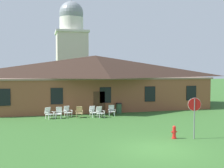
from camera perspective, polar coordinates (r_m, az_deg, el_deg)
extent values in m
plane|color=#336028|center=(15.21, 9.29, -12.99)|extent=(200.00, 200.00, 0.00)
cube|color=brown|center=(31.47, -3.39, -1.74)|extent=(22.73, 10.00, 3.20)
cube|color=#926D5E|center=(31.38, -3.40, 1.32)|extent=(23.18, 10.20, 0.16)
pyramid|color=black|center=(31.37, -3.40, 3.65)|extent=(23.64, 10.40, 2.40)
cube|color=black|center=(26.10, -21.24, -2.55)|extent=(1.10, 0.06, 1.50)
cube|color=black|center=(25.93, -11.21, -2.44)|extent=(1.10, 0.06, 1.50)
cube|color=black|center=(26.55, -1.36, -2.26)|extent=(1.10, 0.06, 1.50)
cube|color=black|center=(27.91, 7.79, -2.03)|extent=(1.10, 0.06, 1.50)
cube|color=black|center=(29.90, 15.90, -1.79)|extent=(1.10, 0.06, 1.50)
cube|color=#422819|center=(26.50, -2.63, -3.82)|extent=(1.10, 0.06, 2.10)
cube|color=beige|center=(46.01, -8.24, 3.96)|extent=(4.80, 4.80, 10.02)
cube|color=silver|center=(46.39, -8.28, 10.38)|extent=(5.18, 5.18, 0.36)
cylinder|color=silver|center=(46.58, -8.30, 11.94)|extent=(3.80, 3.80, 2.20)
sphere|color=gray|center=(46.89, -8.31, 14.09)|extent=(3.88, 3.88, 3.88)
cylinder|color=slate|center=(17.59, 16.48, -6.88)|extent=(0.07, 0.07, 2.40)
cylinder|color=white|center=(17.47, 16.51, -4.03)|extent=(0.79, 0.21, 0.81)
cylinder|color=#B71414|center=(17.45, 16.53, -4.04)|extent=(0.74, 0.20, 0.76)
cube|color=silver|center=(24.33, -11.90, -6.55)|extent=(0.07, 0.07, 0.36)
cube|color=silver|center=(24.08, -12.81, -6.66)|extent=(0.07, 0.07, 0.36)
cube|color=silver|center=(24.70, -12.47, -6.42)|extent=(0.07, 0.07, 0.36)
cube|color=silver|center=(24.45, -13.38, -6.52)|extent=(0.07, 0.07, 0.36)
cube|color=silver|center=(24.36, -12.64, -6.06)|extent=(0.73, 0.73, 0.05)
cube|color=silver|center=(24.57, -13.05, -5.28)|extent=(0.54, 0.43, 0.54)
cube|color=silver|center=(24.47, -12.05, -5.55)|extent=(0.30, 0.43, 0.03)
cube|color=silver|center=(24.35, -11.84, -5.85)|extent=(0.06, 0.06, 0.22)
cube|color=silver|center=(24.15, -13.20, -5.68)|extent=(0.30, 0.43, 0.03)
cube|color=silver|center=(24.04, -12.99, -5.98)|extent=(0.06, 0.06, 0.22)
cube|color=silver|center=(24.16, -10.44, -6.61)|extent=(0.06, 0.06, 0.36)
cube|color=silver|center=(24.24, -11.52, -6.59)|extent=(0.06, 0.06, 0.36)
cube|color=silver|center=(24.59, -10.27, -6.44)|extent=(0.06, 0.06, 0.36)
cube|color=silver|center=(24.67, -11.33, -6.42)|extent=(0.06, 0.06, 0.36)
cube|color=silver|center=(24.38, -10.89, -6.04)|extent=(0.64, 0.63, 0.05)
cube|color=silver|center=(24.64, -10.78, -5.24)|extent=(0.54, 0.30, 0.54)
cube|color=silver|center=(24.28, -10.23, -5.60)|extent=(0.16, 0.47, 0.03)
cube|color=silver|center=(24.14, -10.29, -5.91)|extent=(0.05, 0.05, 0.22)
cube|color=silver|center=(24.38, -11.58, -5.58)|extent=(0.16, 0.47, 0.03)
cube|color=silver|center=(24.24, -11.65, -5.89)|extent=(0.05, 0.05, 0.22)
cube|color=white|center=(24.92, -8.24, -6.29)|extent=(0.07, 0.07, 0.36)
cube|color=white|center=(24.70, -9.16, -6.39)|extent=(0.07, 0.07, 0.36)
cube|color=white|center=(25.30, -8.75, -6.16)|extent=(0.07, 0.07, 0.36)
cube|color=white|center=(25.08, -9.66, -6.25)|extent=(0.07, 0.07, 0.36)
cube|color=white|center=(24.97, -8.95, -5.81)|extent=(0.71, 0.70, 0.05)
cube|color=white|center=(25.19, -9.31, -5.04)|extent=(0.55, 0.39, 0.54)
cube|color=white|center=(25.07, -8.36, -5.32)|extent=(0.25, 0.45, 0.03)
cube|color=white|center=(24.94, -8.17, -5.61)|extent=(0.05, 0.05, 0.22)
cube|color=white|center=(24.78, -9.52, -5.42)|extent=(0.25, 0.45, 0.03)
cube|color=white|center=(24.66, -9.33, -5.72)|extent=(0.05, 0.05, 0.22)
cube|color=tan|center=(24.29, -6.18, -6.52)|extent=(0.06, 0.06, 0.36)
cube|color=tan|center=(24.30, -7.26, -6.52)|extent=(0.06, 0.06, 0.36)
cube|color=tan|center=(24.72, -6.16, -6.35)|extent=(0.06, 0.06, 0.36)
cube|color=tan|center=(24.74, -7.23, -6.36)|extent=(0.06, 0.06, 0.36)
cube|color=tan|center=(24.48, -6.71, -5.97)|extent=(0.61, 0.60, 0.05)
cube|color=tan|center=(24.74, -6.69, -5.17)|extent=(0.54, 0.27, 0.54)
cube|color=tan|center=(24.42, -6.03, -5.52)|extent=(0.13, 0.47, 0.03)
cube|color=tan|center=(24.28, -6.03, -5.83)|extent=(0.05, 0.05, 0.22)
cube|color=tan|center=(24.44, -7.40, -5.52)|extent=(0.13, 0.47, 0.03)
cube|color=tan|center=(24.30, -7.41, -5.83)|extent=(0.05, 0.05, 0.22)
cube|color=white|center=(24.66, -3.05, -6.37)|extent=(0.06, 0.06, 0.36)
cube|color=white|center=(24.44, -4.00, -6.45)|extent=(0.06, 0.06, 0.36)
cube|color=white|center=(25.04, -3.54, -6.23)|extent=(0.06, 0.06, 0.36)
cube|color=white|center=(24.83, -4.48, -6.31)|extent=(0.06, 0.06, 0.36)
cube|color=white|center=(24.71, -3.77, -5.87)|extent=(0.67, 0.66, 0.05)
cube|color=white|center=(24.94, -4.11, -5.09)|extent=(0.55, 0.34, 0.54)
cube|color=white|center=(24.80, -3.15, -5.38)|extent=(0.20, 0.46, 0.03)
cube|color=white|center=(24.67, -2.97, -5.68)|extent=(0.05, 0.05, 0.22)
cube|color=white|center=(24.53, -4.35, -5.48)|extent=(0.20, 0.46, 0.03)
cube|color=white|center=(24.40, -4.17, -5.78)|extent=(0.05, 0.05, 0.22)
cube|color=silver|center=(24.28, -1.62, -6.51)|extent=(0.06, 0.06, 0.36)
cube|color=silver|center=(24.06, -2.59, -6.60)|extent=(0.06, 0.06, 0.36)
cube|color=silver|center=(24.66, -2.12, -6.36)|extent=(0.06, 0.06, 0.36)
cube|color=silver|center=(24.45, -3.07, -6.45)|extent=(0.06, 0.06, 0.36)
cube|color=silver|center=(24.33, -2.35, -6.00)|extent=(0.66, 0.65, 0.05)
cube|color=silver|center=(24.56, -2.69, -5.21)|extent=(0.55, 0.33, 0.54)
cube|color=silver|center=(24.42, -1.73, -5.51)|extent=(0.19, 0.47, 0.03)
cube|color=silver|center=(24.29, -1.54, -5.81)|extent=(0.05, 0.05, 0.22)
cube|color=silver|center=(24.15, -2.94, -5.60)|extent=(0.19, 0.47, 0.03)
cube|color=silver|center=(24.02, -2.76, -5.91)|extent=(0.05, 0.05, 0.22)
cube|color=white|center=(25.09, 0.53, -6.20)|extent=(0.06, 0.06, 0.36)
cube|color=white|center=(25.04, -0.52, -6.22)|extent=(0.06, 0.06, 0.36)
cube|color=white|center=(25.53, 0.40, -6.04)|extent=(0.06, 0.06, 0.36)
cube|color=white|center=(25.47, -0.63, -6.06)|extent=(0.06, 0.06, 0.36)
cube|color=white|center=(25.25, -0.05, -5.67)|extent=(0.60, 0.58, 0.05)
cube|color=white|center=(25.51, -0.13, -4.90)|extent=(0.53, 0.25, 0.54)
cube|color=white|center=(25.24, 0.61, -5.23)|extent=(0.12, 0.47, 0.03)
cube|color=white|center=(25.10, 0.66, -5.53)|extent=(0.04, 0.04, 0.22)
cube|color=white|center=(25.17, -0.70, -5.25)|extent=(0.12, 0.47, 0.03)
cube|color=white|center=(25.03, -0.66, -5.55)|extent=(0.04, 0.04, 0.22)
cylinder|color=red|center=(17.58, 12.59, -10.70)|extent=(0.28, 0.28, 0.08)
cylinder|color=red|center=(17.51, 12.60, -9.70)|extent=(0.20, 0.20, 0.55)
sphere|color=red|center=(17.44, 12.61, -8.63)|extent=(0.20, 0.20, 0.20)
cylinder|color=red|center=(17.44, 12.21, -9.56)|extent=(0.10, 0.08, 0.08)
cylinder|color=red|center=(17.56, 12.98, -9.49)|extent=(0.10, 0.08, 0.08)
cylinder|color=#335638|center=(26.75, 1.41, -5.05)|extent=(0.52, 0.52, 0.90)
cylinder|color=black|center=(26.68, 1.41, -4.01)|extent=(0.56, 0.56, 0.08)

